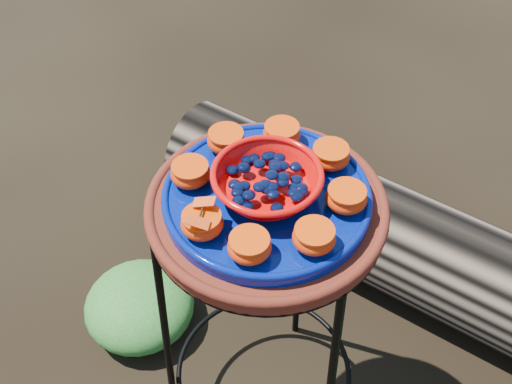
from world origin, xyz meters
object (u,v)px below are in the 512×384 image
at_px(cobalt_plate, 267,198).
at_px(driftwood_log, 419,251).
at_px(terracotta_saucer, 267,209).
at_px(red_bowl, 267,183).
at_px(plant_stand, 264,325).

relative_size(cobalt_plate, driftwood_log, 0.22).
xyz_separation_m(terracotta_saucer, driftwood_log, (0.25, 0.50, -0.57)).
xyz_separation_m(red_bowl, driftwood_log, (0.25, 0.50, -0.63)).
bearing_deg(terracotta_saucer, red_bowl, 0.00).
height_order(cobalt_plate, red_bowl, red_bowl).
bearing_deg(terracotta_saucer, cobalt_plate, 0.00).
relative_size(terracotta_saucer, driftwood_log, 0.26).
relative_size(terracotta_saucer, red_bowl, 2.33).
xyz_separation_m(terracotta_saucer, red_bowl, (0.00, 0.00, 0.06)).
bearing_deg(cobalt_plate, plant_stand, 0.00).
bearing_deg(cobalt_plate, terracotta_saucer, 0.00).
xyz_separation_m(plant_stand, driftwood_log, (0.25, 0.50, -0.20)).
distance_m(cobalt_plate, red_bowl, 0.04).
distance_m(plant_stand, driftwood_log, 0.59).
height_order(plant_stand, cobalt_plate, cobalt_plate).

